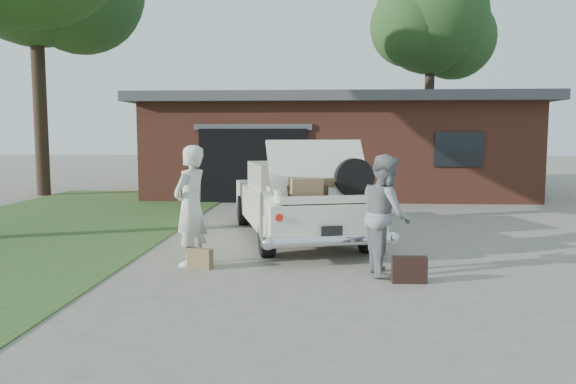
{
  "coord_description": "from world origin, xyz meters",
  "views": [
    {
      "loc": [
        0.57,
        -8.56,
        2.06
      ],
      "look_at": [
        0.0,
        0.6,
        1.1
      ],
      "focal_mm": 35.0,
      "sensor_mm": 36.0,
      "label": 1
    }
  ],
  "objects": [
    {
      "name": "suitcase_left",
      "position": [
        -1.3,
        -0.22,
        0.16
      ],
      "size": [
        0.42,
        0.26,
        0.31
      ],
      "primitive_type": "cube",
      "rotation": [
        0.0,
        0.0,
        -0.36
      ],
      "color": "brown",
      "rests_on": "ground"
    },
    {
      "name": "woman_left",
      "position": [
        -1.48,
        -0.01,
        0.94
      ],
      "size": [
        0.68,
        0.8,
        1.88
      ],
      "primitive_type": "imported",
      "rotation": [
        0.0,
        0.0,
        -1.96
      ],
      "color": "beige",
      "rests_on": "ground"
    },
    {
      "name": "ground",
      "position": [
        0.0,
        0.0,
        0.0
      ],
      "size": [
        90.0,
        90.0,
        0.0
      ],
      "primitive_type": "plane",
      "color": "gray",
      "rests_on": "ground"
    },
    {
      "name": "sedan",
      "position": [
        0.08,
        2.48,
        0.76
      ],
      "size": [
        3.22,
        5.49,
        1.95
      ],
      "rotation": [
        0.0,
        0.0,
        0.26
      ],
      "color": "silver",
      "rests_on": "ground"
    },
    {
      "name": "grass_strip",
      "position": [
        -5.5,
        3.0,
        0.01
      ],
      "size": [
        6.0,
        16.0,
        0.02
      ],
      "primitive_type": "cube",
      "color": "#2D4C1E",
      "rests_on": "ground"
    },
    {
      "name": "woman_right",
      "position": [
        1.49,
        -0.37,
        0.88
      ],
      "size": [
        0.77,
        0.93,
        1.76
      ],
      "primitive_type": "imported",
      "rotation": [
        0.0,
        0.0,
        1.69
      ],
      "color": "gray",
      "rests_on": "ground"
    },
    {
      "name": "suitcase_right",
      "position": [
        1.77,
        -0.87,
        0.18
      ],
      "size": [
        0.48,
        0.16,
        0.37
      ],
      "primitive_type": "cube",
      "rotation": [
        0.0,
        0.0,
        0.03
      ],
      "color": "black",
      "rests_on": "ground"
    },
    {
      "name": "house",
      "position": [
        0.98,
        11.47,
        1.67
      ],
      "size": [
        12.8,
        7.8,
        3.3
      ],
      "color": "brown",
      "rests_on": "ground"
    },
    {
      "name": "tree_right",
      "position": [
        5.47,
        17.68,
        6.95
      ],
      "size": [
        5.83,
        5.07,
        9.8
      ],
      "color": "#38281E",
      "rests_on": "ground"
    }
  ]
}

